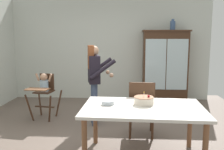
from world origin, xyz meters
TOP-DOWN VIEW (x-y plane):
  - ground_plane at (0.00, 0.00)m, footprint 6.24×6.24m
  - wall_back at (0.00, 2.63)m, footprint 5.32×0.06m
  - china_cabinet at (1.46, 2.37)m, footprint 1.19×0.48m
  - ceramic_vase at (1.62, 2.37)m, footprint 0.13×0.13m
  - high_chair_with_toddler at (-1.22, 0.83)m, footprint 0.64×0.74m
  - adult_person at (-0.14, 0.56)m, footprint 0.59×0.58m
  - dining_table at (0.70, -0.75)m, footprint 1.68×1.08m
  - birthday_cake at (0.72, -0.61)m, footprint 0.28×0.28m
  - serving_bowl at (0.21, -0.66)m, footprint 0.18×0.18m
  - dining_chair_far_side at (0.72, -0.02)m, footprint 0.46×0.46m

SIDE VIEW (x-z plane):
  - ground_plane at x=0.00m, z-range 0.00..0.00m
  - dining_chair_far_side at x=0.72m, z-range 0.08..1.04m
  - high_chair_with_toddler at x=-1.22m, z-range 0.18..1.13m
  - dining_table at x=0.70m, z-range 0.29..1.03m
  - serving_bowl at x=0.21m, z-range 0.74..0.79m
  - birthday_cake at x=0.72m, z-range 0.70..0.89m
  - china_cabinet at x=1.46m, z-range 0.01..1.86m
  - adult_person at x=-0.14m, z-range 0.20..1.73m
  - wall_back at x=0.00m, z-range 0.00..2.70m
  - ceramic_vase at x=1.62m, z-range 1.84..2.11m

